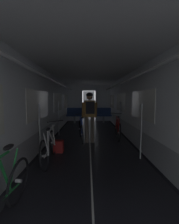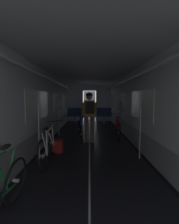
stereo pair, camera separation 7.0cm
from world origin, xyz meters
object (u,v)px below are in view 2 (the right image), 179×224
bicycle_red (118,129)px  bicycle_blue_in_aisle (81,130)px  person_cyclist_aisle (89,112)px  bench_seat_far_right (104,114)px  bench_seat_far_left (75,114)px  bicycle_white (48,146)px  backpack_on_floor (58,146)px

bicycle_red → bicycle_blue_in_aisle: 1.41m
bicycle_red → person_cyclist_aisle: (-1.07, -0.54, 0.69)m
bicycle_blue_in_aisle → bench_seat_far_right: bearing=73.9°
bench_seat_far_left → bicycle_white: size_ratio=0.58×
bench_seat_far_left → bicycle_blue_in_aisle: (0.59, -4.21, -0.18)m
bicycle_blue_in_aisle → backpack_on_floor: size_ratio=4.96×
bench_seat_far_left → bicycle_red: bench_seat_far_left is taller
bicycle_blue_in_aisle → person_cyclist_aisle: bearing=-41.1°
bench_seat_far_right → person_cyclist_aisle: bearing=-101.4°
bicycle_red → backpack_on_floor: size_ratio=4.97×
bench_seat_far_right → bicycle_white: size_ratio=0.58×
bench_seat_far_right → bicycle_red: size_ratio=0.58×
bicycle_white → backpack_on_floor: 0.74m
bicycle_red → bench_seat_far_left: bearing=116.6°
bench_seat_far_left → person_cyclist_aisle: bearing=-78.7°
person_cyclist_aisle → backpack_on_floor: (-0.89, -0.99, -0.90)m
bench_seat_far_right → bicycle_blue_in_aisle: (-1.21, -4.21, -0.18)m
person_cyclist_aisle → bicycle_blue_in_aisle: 0.80m
bicycle_red → person_cyclist_aisle: size_ratio=0.98×
bench_seat_far_left → person_cyclist_aisle: size_ratio=0.57×
bench_seat_far_right → backpack_on_floor: (-1.80, -5.47, -0.40)m
bicycle_red → bench_seat_far_right: bearing=92.5°
bench_seat_far_left → bench_seat_far_right: (1.80, 0.00, 0.00)m
bench_seat_far_right → person_cyclist_aisle: size_ratio=0.57×
bicycle_white → person_cyclist_aisle: 2.08m
bench_seat_far_right → person_cyclist_aisle: (-0.91, -4.47, 0.50)m
person_cyclist_aisle → bicycle_white: bearing=-120.2°
bicycle_blue_in_aisle → backpack_on_floor: 1.41m
bicycle_white → bicycle_blue_in_aisle: size_ratio=1.00×
person_cyclist_aisle → bicycle_red: bearing=26.5°
bench_seat_far_right → bicycle_blue_in_aisle: bench_seat_far_right is taller
bicycle_white → person_cyclist_aisle: bearing=59.8°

